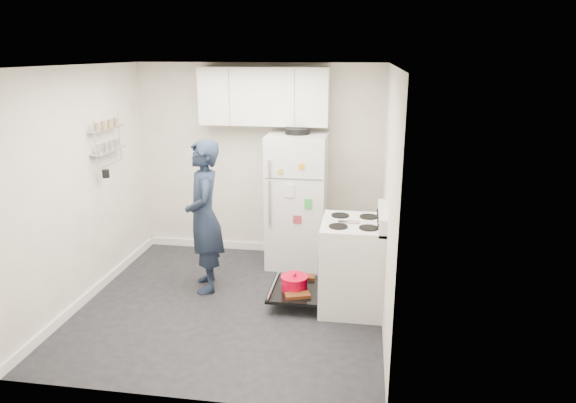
% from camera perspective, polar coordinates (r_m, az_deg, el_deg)
% --- Properties ---
extents(room, '(3.21, 3.21, 2.51)m').
position_cam_1_polar(room, '(5.29, -6.85, 0.64)').
color(room, black).
rests_on(room, ground).
extents(electric_range, '(0.66, 0.76, 1.10)m').
position_cam_1_polar(electric_range, '(5.47, 7.03, -7.06)').
color(electric_range, silver).
rests_on(electric_range, ground).
extents(open_oven_door, '(0.55, 0.70, 0.23)m').
position_cam_1_polar(open_oven_door, '(5.62, 0.80, -9.38)').
color(open_oven_door, black).
rests_on(open_oven_door, ground).
extents(refrigerator, '(0.72, 0.74, 1.74)m').
position_cam_1_polar(refrigerator, '(6.43, 1.02, 0.20)').
color(refrigerator, silver).
rests_on(refrigerator, ground).
extents(upper_cabinets, '(1.60, 0.33, 0.70)m').
position_cam_1_polar(upper_cabinets, '(6.45, -2.65, 11.61)').
color(upper_cabinets, silver).
rests_on(upper_cabinets, room).
extents(wall_shelf_rack, '(0.14, 0.60, 0.61)m').
position_cam_1_polar(wall_shelf_rack, '(6.16, -19.41, 6.51)').
color(wall_shelf_rack, '#B2B2B7').
rests_on(wall_shelf_rack, room).
extents(person, '(0.60, 0.73, 1.72)m').
position_cam_1_polar(person, '(5.78, -9.29, -1.68)').
color(person, '#172033').
rests_on(person, ground).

